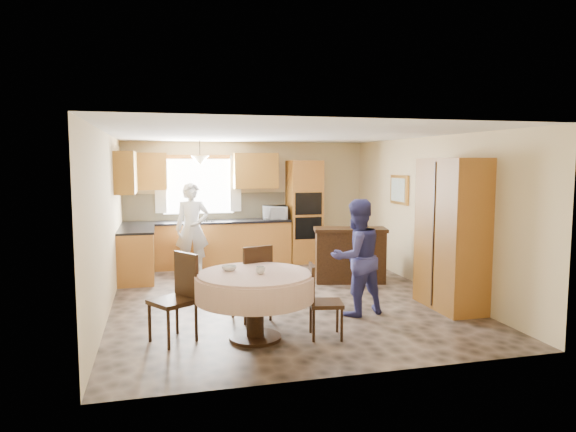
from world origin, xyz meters
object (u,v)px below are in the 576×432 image
(dining_table, at_px, (255,288))
(chair_left, at_px, (178,293))
(cupboard, at_px, (451,234))
(person_sink, at_px, (192,229))
(oven_tower, at_px, (304,212))
(chair_back, at_px, (254,279))
(sideboard, at_px, (350,257))
(person_dining, at_px, (357,257))
(chair_right, at_px, (320,297))

(dining_table, height_order, chair_left, chair_left)
(cupboard, bearing_deg, person_sink, 137.06)
(oven_tower, xyz_separation_m, dining_table, (-1.88, -4.43, -0.44))
(person_sink, bearing_deg, chair_back, -78.99)
(sideboard, height_order, chair_back, chair_back)
(sideboard, height_order, chair_left, chair_left)
(person_dining, bearing_deg, person_sink, -70.79)
(cupboard, height_order, person_dining, cupboard)
(sideboard, relative_size, chair_left, 1.22)
(chair_right, xyz_separation_m, person_sink, (-1.23, 3.91, 0.36))
(person_sink, bearing_deg, person_dining, -57.39)
(chair_back, distance_m, person_dining, 1.43)
(oven_tower, height_order, chair_back, oven_tower)
(sideboard, xyz_separation_m, chair_back, (-2.03, -1.76, 0.11))
(chair_back, bearing_deg, person_dining, 160.32)
(dining_table, distance_m, chair_back, 0.73)
(cupboard, relative_size, chair_left, 2.09)
(sideboard, xyz_separation_m, person_dining, (-0.62, -1.83, 0.35))
(chair_right, bearing_deg, chair_left, 89.53)
(cupboard, bearing_deg, chair_left, -173.94)
(person_sink, bearing_deg, chair_right, -72.42)
(oven_tower, relative_size, chair_back, 2.10)
(chair_back, relative_size, person_sink, 0.59)
(chair_left, bearing_deg, person_sink, 140.68)
(oven_tower, distance_m, chair_left, 5.07)
(oven_tower, bearing_deg, cupboard, -74.37)
(cupboard, xyz_separation_m, dining_table, (-2.95, -0.61, -0.45))
(sideboard, distance_m, chair_back, 2.69)
(chair_back, bearing_deg, person_sink, -96.01)
(dining_table, height_order, chair_back, chair_back)
(person_sink, bearing_deg, oven_tower, 15.37)
(sideboard, distance_m, cupboard, 2.13)
(sideboard, bearing_deg, person_sink, 167.21)
(chair_right, xyz_separation_m, person_dining, (0.77, 0.77, 0.31))
(dining_table, xyz_separation_m, person_sink, (-0.47, 3.79, 0.23))
(chair_right, distance_m, person_dining, 1.13)
(person_sink, bearing_deg, sideboard, -26.49)
(chair_back, relative_size, chair_right, 1.14)
(chair_right, bearing_deg, sideboard, -17.31)
(cupboard, xyz_separation_m, person_sink, (-3.42, 3.18, -0.22))
(oven_tower, height_order, sideboard, oven_tower)
(dining_table, bearing_deg, sideboard, 49.05)
(chair_back, xyz_separation_m, chair_right, (0.64, -0.84, -0.07))
(chair_back, distance_m, person_sink, 3.15)
(chair_right, bearing_deg, dining_table, 91.50)
(oven_tower, bearing_deg, chair_left, -123.07)
(oven_tower, height_order, cupboard, cupboard)
(oven_tower, relative_size, chair_left, 2.07)
(sideboard, bearing_deg, cupboard, -52.95)
(chair_left, bearing_deg, chair_right, 45.85)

